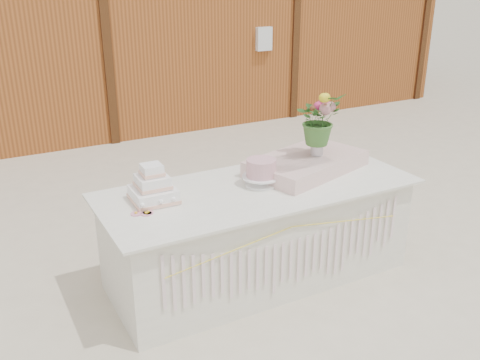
% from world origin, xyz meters
% --- Properties ---
extents(ground, '(80.00, 80.00, 0.00)m').
position_xyz_m(ground, '(0.00, 0.00, 0.00)').
color(ground, beige).
rests_on(ground, ground).
extents(barn, '(12.60, 4.60, 3.30)m').
position_xyz_m(barn, '(-0.01, 5.99, 1.68)').
color(barn, '#934D1F').
rests_on(barn, ground).
extents(cake_table, '(2.40, 1.00, 0.77)m').
position_xyz_m(cake_table, '(0.00, -0.00, 0.39)').
color(cake_table, white).
rests_on(cake_table, ground).
extents(wedding_cake, '(0.31, 0.31, 0.27)m').
position_xyz_m(wedding_cake, '(-0.79, 0.12, 0.86)').
color(wedding_cake, white).
rests_on(wedding_cake, cake_table).
extents(pink_cake_stand, '(0.28, 0.28, 0.20)m').
position_xyz_m(pink_cake_stand, '(0.03, 0.02, 0.88)').
color(pink_cake_stand, white).
rests_on(pink_cake_stand, cake_table).
extents(satin_runner, '(1.08, 0.81, 0.12)m').
position_xyz_m(satin_runner, '(0.51, 0.12, 0.83)').
color(satin_runner, beige).
rests_on(satin_runner, cake_table).
extents(flower_vase, '(0.10, 0.10, 0.14)m').
position_xyz_m(flower_vase, '(0.60, 0.11, 0.96)').
color(flower_vase, '#B3B3B8').
rests_on(flower_vase, satin_runner).
extents(bouquet, '(0.43, 0.39, 0.41)m').
position_xyz_m(bouquet, '(0.60, 0.11, 1.24)').
color(bouquet, '#38692A').
rests_on(bouquet, flower_vase).
extents(loose_flowers, '(0.27, 0.39, 0.02)m').
position_xyz_m(loose_flowers, '(-0.94, 0.08, 0.78)').
color(loose_flowers, pink).
rests_on(loose_flowers, cake_table).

